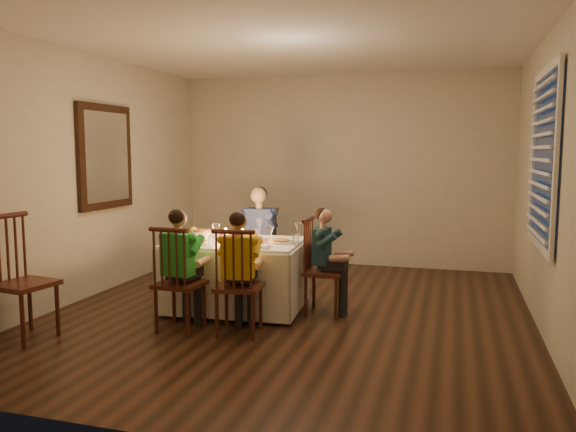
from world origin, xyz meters
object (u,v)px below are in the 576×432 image
(chair_extra, at_px, (28,338))
(child_yellow, at_px, (239,334))
(adult, at_px, (259,291))
(serving_bowl, at_px, (203,234))
(chair_near_left, at_px, (181,330))
(child_green, at_px, (181,330))
(chair_near_right, at_px, (239,334))
(child_teal, at_px, (324,314))
(chair_adult, at_px, (259,291))
(dining_table, at_px, (235,261))
(chair_end, at_px, (324,314))

(chair_extra, relative_size, child_yellow, 0.99)
(adult, distance_m, serving_bowl, 0.98)
(chair_near_left, relative_size, child_green, 0.87)
(child_green, bearing_deg, chair_near_right, -171.10)
(adult, height_order, child_teal, adult)
(chair_adult, height_order, serving_bowl, serving_bowl)
(dining_table, relative_size, child_teal, 1.34)
(child_teal, bearing_deg, chair_adult, 54.51)
(dining_table, distance_m, chair_adult, 0.88)
(dining_table, height_order, serving_bowl, serving_bowl)
(chair_end, relative_size, chair_extra, 0.89)
(adult, xyz_separation_m, child_yellow, (0.33, -1.44, 0.00))
(chair_near_left, relative_size, adult, 0.79)
(chair_near_left, bearing_deg, chair_end, -139.11)
(chair_near_right, bearing_deg, child_yellow, 180.00)
(child_teal, bearing_deg, chair_end, -179.72)
(chair_near_left, relative_size, child_teal, 0.91)
(serving_bowl, bearing_deg, chair_near_left, -76.73)
(dining_table, xyz_separation_m, chair_adult, (-0.02, 0.74, -0.49))
(chair_end, height_order, child_yellow, child_yellow)
(chair_near_right, relative_size, adult, 0.79)
(chair_extra, height_order, serving_bowl, serving_bowl)
(chair_near_right, xyz_separation_m, chair_extra, (-1.66, -0.62, 0.00))
(chair_extra, bearing_deg, chair_adult, -24.18)
(chair_near_left, bearing_deg, serving_bowl, -73.32)
(chair_end, height_order, chair_extra, chair_extra)
(chair_adult, height_order, chair_end, same)
(child_green, height_order, child_teal, child_green)
(dining_table, xyz_separation_m, chair_end, (0.88, 0.09, -0.49))
(dining_table, relative_size, chair_end, 1.49)
(chair_near_right, bearing_deg, chair_extra, 14.00)
(chair_end, relative_size, adult, 0.79)
(dining_table, xyz_separation_m, child_green, (-0.22, -0.76, -0.49))
(chair_near_left, height_order, chair_end, same)
(chair_extra, height_order, child_teal, chair_extra)
(dining_table, bearing_deg, chair_adult, 86.92)
(child_green, distance_m, child_yellow, 0.53)
(chair_near_left, height_order, child_yellow, child_yellow)
(chair_near_left, bearing_deg, child_yellow, -171.10)
(child_green, bearing_deg, chair_adult, -94.28)
(dining_table, xyz_separation_m, child_yellow, (0.31, -0.71, -0.49))
(adult, relative_size, child_yellow, 1.11)
(adult, bearing_deg, chair_near_left, -98.16)
(chair_extra, bearing_deg, chair_near_right, -60.83)
(dining_table, height_order, child_green, dining_table)
(chair_adult, distance_m, child_green, 1.51)
(chair_near_right, xyz_separation_m, chair_end, (0.57, 0.79, 0.00))
(chair_adult, height_order, adult, adult)
(chair_near_left, xyz_separation_m, chair_end, (1.10, 0.84, 0.00))
(chair_adult, relative_size, chair_near_right, 1.00)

